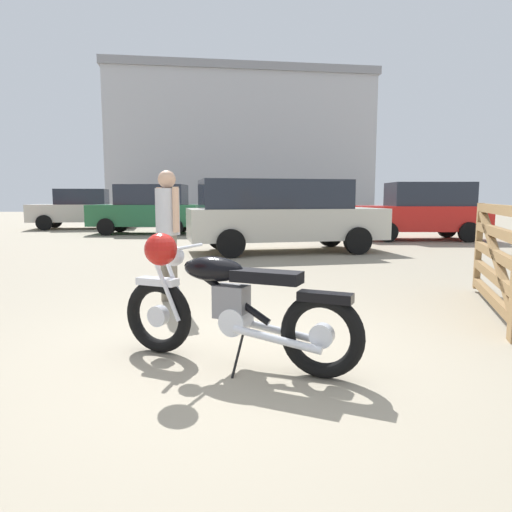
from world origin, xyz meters
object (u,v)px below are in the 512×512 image
at_px(pale_sedan_back, 148,209).
at_px(vintage_motorcycle, 226,304).
at_px(blue_hatchback_right, 83,209).
at_px(bystander, 168,222).
at_px(timber_gate, 502,255).
at_px(dark_sedan_left, 281,213).
at_px(red_hatchback_near, 423,210).

bearing_deg(pale_sedan_back, vintage_motorcycle, 106.40).
distance_m(vintage_motorcycle, blue_hatchback_right, 17.69).
relative_size(bystander, pale_sedan_back, 0.41).
bearing_deg(timber_gate, dark_sedan_left, 34.81).
height_order(bystander, pale_sedan_back, pale_sedan_back).
bearing_deg(red_hatchback_near, pale_sedan_back, -14.09).
height_order(pale_sedan_back, dark_sedan_left, pale_sedan_back).
bearing_deg(bystander, dark_sedan_left, 30.31).
bearing_deg(vintage_motorcycle, timber_gate, -130.29).
bearing_deg(blue_hatchback_right, vintage_motorcycle, -76.43).
relative_size(timber_gate, dark_sedan_left, 0.50).
height_order(timber_gate, red_hatchback_near, red_hatchback_near).
distance_m(bystander, blue_hatchback_right, 15.30).
relative_size(pale_sedan_back, blue_hatchback_right, 0.91).
distance_m(timber_gate, blue_hatchback_right, 17.84).
distance_m(vintage_motorcycle, dark_sedan_left, 7.78).
xyz_separation_m(dark_sedan_left, blue_hatchback_right, (-7.52, 8.87, -0.10)).
height_order(vintage_motorcycle, red_hatchback_near, red_hatchback_near).
xyz_separation_m(bystander, red_hatchback_near, (6.74, 8.42, -0.10)).
bearing_deg(pale_sedan_back, dark_sedan_left, 129.61).
relative_size(bystander, dark_sedan_left, 0.34).
distance_m(timber_gate, pale_sedan_back, 13.69).
relative_size(vintage_motorcycle, blue_hatchback_right, 0.44).
relative_size(timber_gate, pale_sedan_back, 0.61).
bearing_deg(dark_sedan_left, bystander, -119.63).
distance_m(red_hatchback_near, blue_hatchback_right, 13.59).
distance_m(timber_gate, dark_sedan_left, 6.61).
height_order(vintage_motorcycle, pale_sedan_back, pale_sedan_back).
height_order(vintage_motorcycle, timber_gate, timber_gate).
distance_m(vintage_motorcycle, timber_gate, 3.27).
relative_size(red_hatchback_near, dark_sedan_left, 0.81).
height_order(vintage_motorcycle, bystander, bystander).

